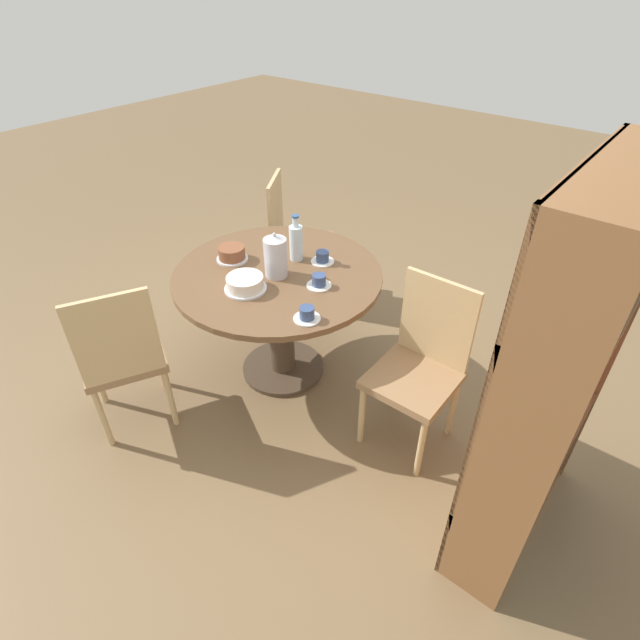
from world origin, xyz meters
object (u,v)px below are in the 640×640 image
water_bottle (296,242)px  cake_main (245,283)px  chair_a (122,355)px  cup_b (307,315)px  cake_second (232,254)px  cup_a (319,282)px  cup_c (323,258)px  coffee_pot (276,256)px  bookshelf (546,392)px  chair_c (294,237)px  chair_b (420,364)px

water_bottle → cake_main: bearing=0.6°
chair_a → cup_b: chair_a is taller
cake_second → cake_main: bearing=58.8°
cake_second → cup_a: 0.59m
chair_a → cup_c: (-1.10, 0.48, 0.27)m
coffee_pot → cup_b: bearing=62.2°
bookshelf → cup_b: 1.13m
cup_a → cup_c: bearing=-145.4°
chair_a → cake_main: (-0.61, 0.34, 0.28)m
bookshelf → water_bottle: bearing=79.3°
chair_c → cup_b: 1.41m
cup_c → cake_main: bearing=-15.8°
chair_a → water_bottle: size_ratio=3.38×
cup_b → cake_main: bearing=-89.9°
chair_b → cup_c: size_ratio=6.86×
coffee_pot → cake_second: 0.34m
cake_main → cup_a: cake_main is taller
bookshelf → water_bottle: bookshelf is taller
water_bottle → cup_b: size_ratio=2.03×
bookshelf → cake_second: 1.85m
chair_c → coffee_pot: bearing=-175.9°
chair_a → cake_second: chair_a is taller
cake_second → cup_b: size_ratio=1.35×
cup_c → cup_a: bearing=34.6°
water_bottle → coffee_pot: bearing=9.1°
coffee_pot → chair_c: bearing=-144.1°
bookshelf → coffee_pot: bookshelf is taller
bookshelf → cup_c: (-0.36, -1.41, -0.06)m
chair_b → chair_c: 1.60m
cake_second → chair_c: bearing=-163.9°
cake_main → cup_b: 0.44m
coffee_pot → cup_a: coffee_pot is taller
chair_c → cup_c: (0.49, 0.67, 0.27)m
coffee_pot → cake_main: (0.22, -0.03, -0.08)m
chair_b → cake_second: size_ratio=5.08×
cup_b → bookshelf: bearing=96.7°
cake_main → cake_second: 0.35m
bookshelf → cake_main: bearing=94.9°
chair_b → cup_b: 0.65m
bookshelf → coffee_pot: bearing=86.9°
chair_b → water_bottle: 1.01m
cake_main → cake_second: (-0.18, -0.30, 0.00)m
chair_c → cup_a: bearing=-162.7°
chair_b → bookshelf: 0.73m
cake_main → cup_c: cake_main is taller
chair_a → coffee_pot: bearing=-177.4°
chair_a → bookshelf: 2.06m
coffee_pot → cake_main: coffee_pot is taller
cake_second → cup_a: (-0.10, 0.59, -0.01)m
chair_c → water_bottle: water_bottle is taller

